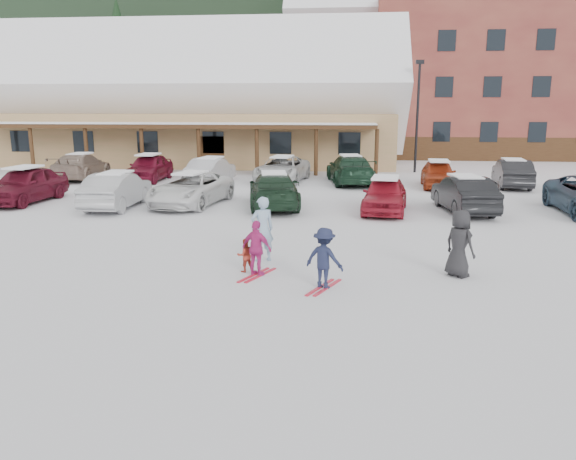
# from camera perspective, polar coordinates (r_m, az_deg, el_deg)

# --- Properties ---
(ground) EXTENTS (160.00, 160.00, 0.00)m
(ground) POSITION_cam_1_polar(r_m,az_deg,el_deg) (13.87, -1.65, -4.91)
(ground) COLOR white
(ground) RESTS_ON ground
(forested_hillside) EXTENTS (300.00, 70.00, 38.00)m
(forested_hillside) POSITION_cam_1_polar(r_m,az_deg,el_deg) (99.25, 5.03, 21.11)
(forested_hillside) COLOR black
(forested_hillside) RESTS_ON ground
(day_lodge) EXTENTS (29.12, 12.50, 10.38)m
(day_lodge) POSITION_cam_1_polar(r_m,az_deg,el_deg) (42.45, -9.08, 12.11)
(day_lodge) COLOR tan
(day_lodge) RESTS_ON ground
(alpine_hotel) EXTENTS (31.48, 14.01, 21.48)m
(alpine_hotel) POSITION_cam_1_polar(r_m,az_deg,el_deg) (52.82, 20.37, 16.66)
(alpine_hotel) COLOR maroon
(alpine_hotel) RESTS_ON ground
(lamp_post) EXTENTS (0.50, 0.25, 6.87)m
(lamp_post) POSITION_cam_1_polar(r_m,az_deg,el_deg) (36.55, 13.03, 11.75)
(lamp_post) COLOR black
(lamp_post) RESTS_ON ground
(conifer_2) EXTENTS (5.28, 5.28, 12.24)m
(conifer_2) POSITION_cam_1_polar(r_m,az_deg,el_deg) (63.65, -24.91, 13.83)
(conifer_2) COLOR black
(conifer_2) RESTS_ON ground
(conifer_3) EXTENTS (3.96, 3.96, 9.18)m
(conifer_3) POSITION_cam_1_polar(r_m,az_deg,el_deg) (57.28, 10.32, 13.31)
(conifer_3) COLOR black
(conifer_3) RESTS_ON ground
(adult_skier) EXTENTS (0.77, 0.67, 1.78)m
(adult_skier) POSITION_cam_1_polar(r_m,az_deg,el_deg) (15.18, -2.63, 0.10)
(adult_skier) COLOR #8DAAC6
(adult_skier) RESTS_ON ground
(toddler_red) EXTENTS (0.52, 0.48, 0.87)m
(toddler_red) POSITION_cam_1_polar(r_m,az_deg,el_deg) (14.31, -4.39, -2.57)
(toddler_red) COLOR #AD3525
(toddler_red) RESTS_ON ground
(child_navy) EXTENTS (1.06, 0.86, 1.43)m
(child_navy) POSITION_cam_1_polar(r_m,az_deg,el_deg) (12.96, 3.70, -2.88)
(child_navy) COLOR #191F3A
(child_navy) RESTS_ON ground
(skis_child_navy) EXTENTS (0.74, 1.36, 0.03)m
(skis_child_navy) POSITION_cam_1_polar(r_m,az_deg,el_deg) (13.16, 3.66, -5.82)
(skis_child_navy) COLOR red
(skis_child_navy) RESTS_ON ground
(child_magenta) EXTENTS (0.89, 0.64, 1.40)m
(child_magenta) POSITION_cam_1_polar(r_m,az_deg,el_deg) (13.89, -3.19, -1.89)
(child_magenta) COLOR #C42B7D
(child_magenta) RESTS_ON ground
(skis_child_magenta) EXTENTS (0.74, 1.36, 0.03)m
(skis_child_magenta) POSITION_cam_1_polar(r_m,az_deg,el_deg) (14.07, -3.16, -4.59)
(skis_child_magenta) COLOR red
(skis_child_magenta) RESTS_ON ground
(bystander_dark) EXTENTS (0.93, 0.97, 1.68)m
(bystander_dark) POSITION_cam_1_polar(r_m,az_deg,el_deg) (14.42, 17.03, -1.32)
(bystander_dark) COLOR black
(bystander_dark) RESTS_ON ground
(parked_car_0) EXTENTS (2.13, 4.68, 1.56)m
(parked_car_0) POSITION_cam_1_polar(r_m,az_deg,el_deg) (27.01, -25.14, 4.18)
(parked_car_0) COLOR maroon
(parked_car_0) RESTS_ON ground
(parked_car_1) EXTENTS (1.62, 4.47, 1.47)m
(parked_car_1) POSITION_cam_1_polar(r_m,az_deg,el_deg) (24.24, -17.01, 3.88)
(parked_car_1) COLOR #A8A9AC
(parked_car_1) RESTS_ON ground
(parked_car_2) EXTENTS (3.09, 5.31, 1.39)m
(parked_car_2) POSITION_cam_1_polar(r_m,az_deg,el_deg) (24.19, -9.83, 4.14)
(parked_car_2) COLOR white
(parked_car_2) RESTS_ON ground
(parked_car_3) EXTENTS (2.79, 5.21, 1.44)m
(parked_car_3) POSITION_cam_1_polar(r_m,az_deg,el_deg) (23.33, -1.44, 4.07)
(parked_car_3) COLOR #193120
(parked_car_3) RESTS_ON ground
(parked_car_4) EXTENTS (2.17, 4.26, 1.39)m
(parked_car_4) POSITION_cam_1_polar(r_m,az_deg,el_deg) (22.59, 9.81, 3.55)
(parked_car_4) COLOR #AA1C2F
(parked_car_4) RESTS_ON ground
(parked_car_5) EXTENTS (2.00, 4.50, 1.44)m
(parked_car_5) POSITION_cam_1_polar(r_m,az_deg,el_deg) (23.32, 17.46, 3.49)
(parked_car_5) COLOR black
(parked_car_5) RESTS_ON ground
(parked_car_7) EXTENTS (2.40, 5.20, 1.47)m
(parked_car_7) POSITION_cam_1_polar(r_m,az_deg,el_deg) (34.45, -20.29, 6.08)
(parked_car_7) COLOR gray
(parked_car_7) RESTS_ON ground
(parked_car_8) EXTENTS (1.79, 4.40, 1.50)m
(parked_car_8) POSITION_cam_1_polar(r_m,az_deg,el_deg) (32.50, -13.96, 6.16)
(parked_car_8) COLOR maroon
(parked_car_8) RESTS_ON ground
(parked_car_9) EXTENTS (1.96, 4.44, 1.42)m
(parked_car_9) POSITION_cam_1_polar(r_m,az_deg,el_deg) (30.74, -7.82, 5.99)
(parked_car_9) COLOR #B2B3B8
(parked_car_9) RESTS_ON ground
(parked_car_10) EXTENTS (3.02, 5.36, 1.41)m
(parked_car_10) POSITION_cam_1_polar(r_m,az_deg,el_deg) (31.20, -0.60, 6.20)
(parked_car_10) COLOR silver
(parked_car_10) RESTS_ON ground
(parked_car_11) EXTENTS (2.88, 5.53, 1.53)m
(parked_car_11) POSITION_cam_1_polar(r_m,az_deg,el_deg) (30.68, 6.34, 6.13)
(parked_car_11) COLOR #183725
(parked_car_11) RESTS_ON ground
(parked_car_12) EXTENTS (1.92, 4.18, 1.39)m
(parked_car_12) POSITION_cam_1_polar(r_m,az_deg,el_deg) (30.13, 15.02, 5.52)
(parked_car_12) COLOR #AE3C1A
(parked_car_12) RESTS_ON ground
(parked_car_13) EXTENTS (2.01, 4.51, 1.44)m
(parked_car_13) POSITION_cam_1_polar(r_m,az_deg,el_deg) (31.39, 21.83, 5.37)
(parked_car_13) COLOR black
(parked_car_13) RESTS_ON ground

